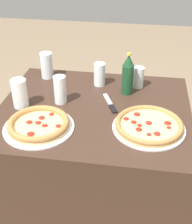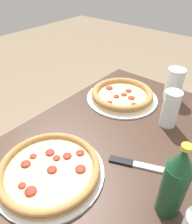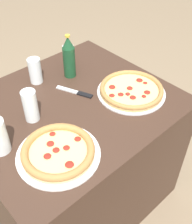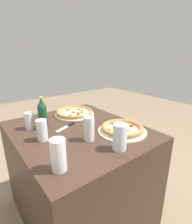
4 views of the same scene
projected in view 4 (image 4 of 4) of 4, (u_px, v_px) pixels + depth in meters
ground_plane at (81, 210)px, 1.48m from camera, size 8.00×8.00×0.00m
table at (79, 173)px, 1.36m from camera, size 0.98×0.84×0.75m
pizza_pepperoni at (74, 112)px, 1.52m from camera, size 0.34×0.34×0.04m
pizza_margherita at (122, 129)px, 1.19m from camera, size 0.33×0.33×0.04m
glass_iced_tea at (29, 121)px, 1.22m from camera, size 0.06×0.06×0.12m
glass_mango_juice at (42, 131)px, 1.06m from camera, size 0.07×0.07×0.13m
glass_water at (89, 130)px, 1.06m from camera, size 0.06×0.06×0.15m
glass_lemonade at (120, 138)px, 0.96m from camera, size 0.08×0.08×0.15m
glass_orange_juice at (58, 156)px, 0.78m from camera, size 0.07×0.07×0.15m
beer_bottle at (43, 114)px, 1.21m from camera, size 0.06×0.06×0.23m
knife at (67, 127)px, 1.27m from camera, size 0.10×0.19×0.01m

